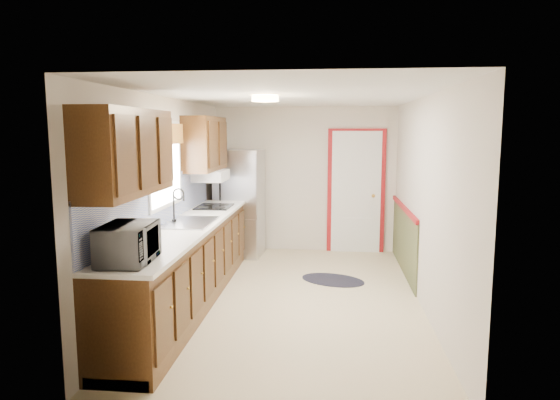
# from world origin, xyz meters

# --- Properties ---
(room_shell) EXTENTS (3.20, 5.20, 2.52)m
(room_shell) POSITION_xyz_m (0.00, 0.00, 1.20)
(room_shell) COLOR beige
(room_shell) RESTS_ON ground
(kitchen_run) EXTENTS (0.63, 4.00, 2.20)m
(kitchen_run) POSITION_xyz_m (-1.24, -0.29, 0.81)
(kitchen_run) COLOR #3C220D
(kitchen_run) RESTS_ON ground
(back_wall_trim) EXTENTS (1.12, 2.30, 2.08)m
(back_wall_trim) POSITION_xyz_m (0.99, 2.21, 0.89)
(back_wall_trim) COLOR maroon
(back_wall_trim) RESTS_ON ground
(ceiling_fixture) EXTENTS (0.30, 0.30, 0.06)m
(ceiling_fixture) POSITION_xyz_m (-0.30, -0.20, 2.36)
(ceiling_fixture) COLOR #FFD88C
(ceiling_fixture) RESTS_ON room_shell
(microwave) EXTENTS (0.36, 0.59, 0.39)m
(microwave) POSITION_xyz_m (-1.20, -1.95, 1.13)
(microwave) COLOR white
(microwave) RESTS_ON kitchen_run
(refrigerator) EXTENTS (0.75, 0.74, 1.71)m
(refrigerator) POSITION_xyz_m (-1.02, 2.05, 0.85)
(refrigerator) COLOR #B7B7BC
(refrigerator) RESTS_ON ground
(rug) EXTENTS (1.02, 0.85, 0.01)m
(rug) POSITION_xyz_m (0.48, 0.78, 0.01)
(rug) COLOR black
(rug) RESTS_ON ground
(cooktop) EXTENTS (0.47, 0.56, 0.02)m
(cooktop) POSITION_xyz_m (-1.19, 1.00, 0.95)
(cooktop) COLOR black
(cooktop) RESTS_ON kitchen_run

